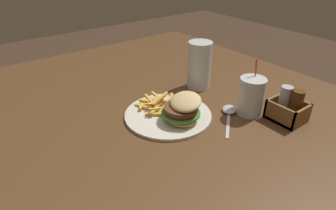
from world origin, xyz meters
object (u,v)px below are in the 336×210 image
Objects in this scene: beer_glass at (199,66)px; condiment_caddy at (288,108)px; juice_glass at (251,98)px; spoon at (229,111)px; meal_plate_near at (174,111)px.

beer_glass is 0.36m from condiment_caddy.
juice_glass is (0.25, -0.00, -0.03)m from beer_glass.
beer_glass reaches higher than condiment_caddy.
condiment_caddy reaches higher than spoon.
condiment_caddy is (0.10, 0.07, -0.02)m from juice_glass.
condiment_caddy is at bearing 10.74° from beer_glass.
condiment_caddy reaches higher than meal_plate_near.
beer_glass is at bearing 179.85° from juice_glass.
beer_glass is at bearing 36.33° from spoon.
meal_plate_near is 0.19m from spoon.
juice_glass is 1.13× the size of spoon.
spoon is (0.21, -0.05, -0.08)m from beer_glass.
beer_glass is 0.23m from spoon.
meal_plate_near is at bearing -60.29° from beer_glass.
juice_glass is at bearing -145.79° from condiment_caddy.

